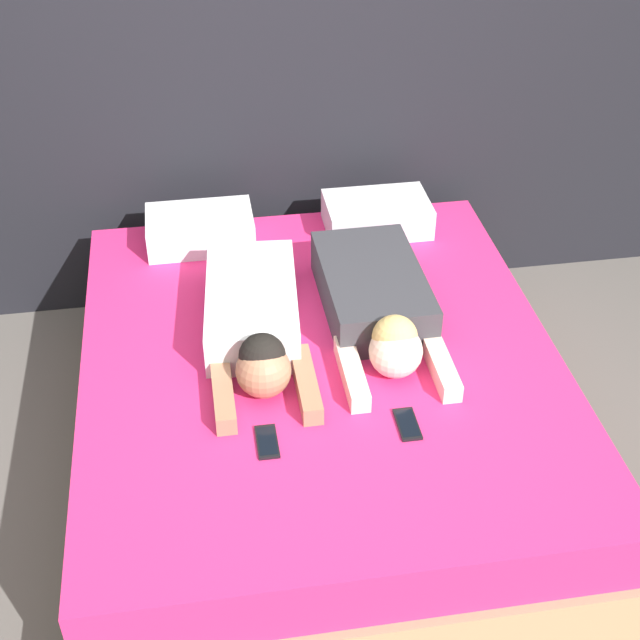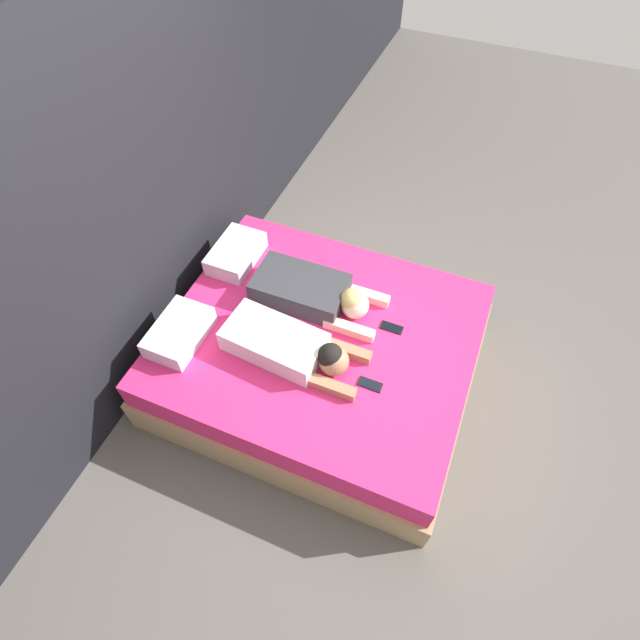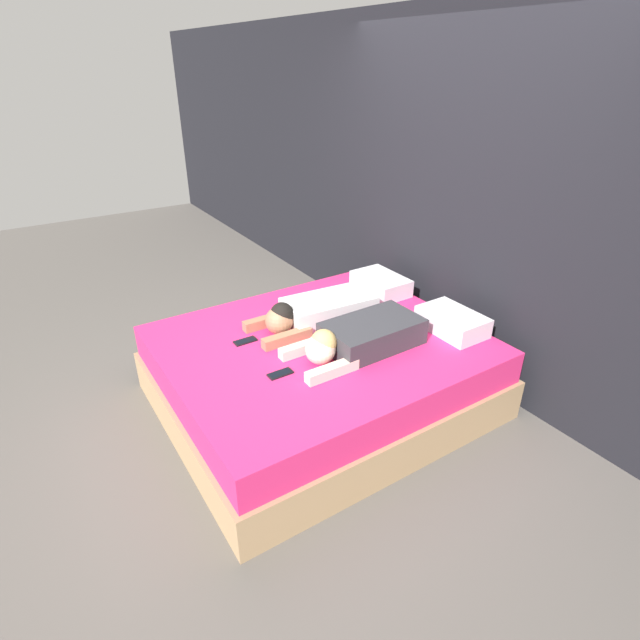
% 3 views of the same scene
% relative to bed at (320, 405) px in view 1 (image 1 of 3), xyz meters
% --- Properties ---
extents(ground_plane, '(12.00, 12.00, 0.00)m').
position_rel_bed_xyz_m(ground_plane, '(0.00, 0.00, -0.26)').
color(ground_plane, '#5B5651').
extents(wall_back, '(12.00, 0.06, 2.60)m').
position_rel_bed_xyz_m(wall_back, '(0.00, 1.21, 1.04)').
color(wall_back, black).
rests_on(wall_back, ground_plane).
extents(bed, '(1.83, 2.12, 0.52)m').
position_rel_bed_xyz_m(bed, '(0.00, 0.00, 0.00)').
color(bed, tan).
rests_on(bed, ground_plane).
extents(pillow_head_left, '(0.46, 0.30, 0.14)m').
position_rel_bed_xyz_m(pillow_head_left, '(-0.40, 0.85, 0.33)').
color(pillow_head_left, silver).
rests_on(pillow_head_left, bed).
extents(pillow_head_right, '(0.46, 0.30, 0.14)m').
position_rel_bed_xyz_m(pillow_head_right, '(0.40, 0.85, 0.33)').
color(pillow_head_right, silver).
rests_on(pillow_head_right, bed).
extents(person_left, '(0.40, 0.96, 0.23)m').
position_rel_bed_xyz_m(person_left, '(-0.23, 0.11, 0.35)').
color(person_left, silver).
rests_on(person_left, bed).
extents(person_right, '(0.39, 0.94, 0.22)m').
position_rel_bed_xyz_m(person_right, '(0.25, 0.15, 0.36)').
color(person_right, '#333338').
rests_on(person_right, bed).
extents(cell_phone_left, '(0.07, 0.16, 0.01)m').
position_rel_bed_xyz_m(cell_phone_left, '(-0.25, -0.45, 0.27)').
color(cell_phone_left, black).
rests_on(cell_phone_left, bed).
extents(cell_phone_right, '(0.07, 0.16, 0.01)m').
position_rel_bed_xyz_m(cell_phone_right, '(0.23, -0.44, 0.27)').
color(cell_phone_right, black).
rests_on(cell_phone_right, bed).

